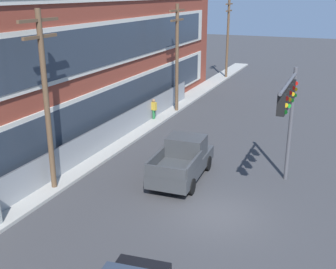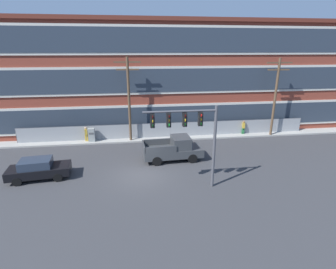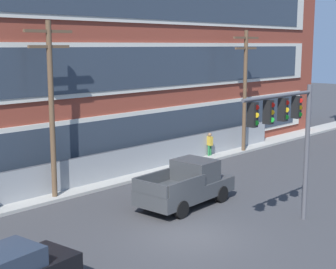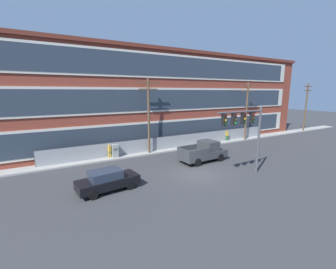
{
  "view_description": "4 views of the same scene",
  "coord_description": "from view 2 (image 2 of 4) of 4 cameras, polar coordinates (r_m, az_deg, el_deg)",
  "views": [
    {
      "loc": [
        -15.85,
        -4.36,
        9.21
      ],
      "look_at": [
        -1.08,
        1.87,
        3.78
      ],
      "focal_mm": 45.0,
      "sensor_mm": 36.0,
      "label": 1
    },
    {
      "loc": [
        -0.35,
        -18.2,
        9.34
      ],
      "look_at": [
        2.66,
        4.03,
        1.92
      ],
      "focal_mm": 28.0,
      "sensor_mm": 36.0,
      "label": 2
    },
    {
      "loc": [
        -14.59,
        -12.53,
        7.45
      ],
      "look_at": [
        0.76,
        1.9,
        3.77
      ],
      "focal_mm": 55.0,
      "sensor_mm": 36.0,
      "label": 3
    },
    {
      "loc": [
        -11.33,
        -14.88,
        7.09
      ],
      "look_at": [
        -1.33,
        2.66,
        3.24
      ],
      "focal_mm": 24.0,
      "sensor_mm": 36.0,
      "label": 4
    }
  ],
  "objects": [
    {
      "name": "utility_pole_near_corner",
      "position": [
        26.67,
        -8.52,
        8.22
      ],
      "size": [
        2.59,
        0.26,
        8.57
      ],
      "color": "brown",
      "rests_on": "ground"
    },
    {
      "name": "sedan_black",
      "position": [
        21.89,
        -26.37,
        -6.71
      ],
      "size": [
        4.55,
        2.23,
        1.56
      ],
      "color": "black",
      "rests_on": "ground"
    },
    {
      "name": "sidewalk_building_side",
      "position": [
        28.22,
        -6.57,
        -0.99
      ],
      "size": [
        80.0,
        1.78,
        0.16
      ],
      "primitive_type": "cube",
      "color": "#9E9B93",
      "rests_on": "ground"
    },
    {
      "name": "pedestrian_near_cabinet",
      "position": [
        28.23,
        -17.39,
        0.2
      ],
      "size": [
        0.32,
        0.43,
        1.69
      ],
      "color": "#B7932D",
      "rests_on": "ground"
    },
    {
      "name": "utility_pole_midblock",
      "position": [
        30.38,
        22.37,
        8.18
      ],
      "size": [
        2.76,
        0.26,
        8.42
      ],
      "color": "brown",
      "rests_on": "ground"
    },
    {
      "name": "pedestrian_by_fence",
      "position": [
        30.44,
        16.1,
        1.61
      ],
      "size": [
        0.33,
        0.44,
        1.69
      ],
      "color": "#236B38",
      "rests_on": "ground"
    },
    {
      "name": "brick_mill_building",
      "position": [
        31.96,
        -6.59,
        12.47
      ],
      "size": [
        54.08,
        9.09,
        12.29
      ],
      "color": "brown",
      "rests_on": "ground"
    },
    {
      "name": "traffic_signal_mast",
      "position": [
        17.14,
        4.99,
        1.23
      ],
      "size": [
        4.88,
        0.43,
        5.83
      ],
      "color": "#4C4C51",
      "rests_on": "ground"
    },
    {
      "name": "electrical_cabinet",
      "position": [
        28.06,
        -16.28,
        -0.23
      ],
      "size": [
        0.65,
        0.55,
        1.56
      ],
      "color": "#939993",
      "rests_on": "ground"
    },
    {
      "name": "ground_plane",
      "position": [
        20.46,
        -5.94,
        -8.98
      ],
      "size": [
        160.0,
        160.0,
        0.0
      ],
      "primitive_type": "plane",
      "color": "#38383A"
    },
    {
      "name": "pickup_truck_dark_grey",
      "position": [
        22.83,
        1.33,
        -3.22
      ],
      "size": [
        5.26,
        2.39,
        2.08
      ],
      "color": "#383A3D",
      "rests_on": "ground"
    },
    {
      "name": "chain_link_fence",
      "position": [
        28.36,
        -0.04,
        0.93
      ],
      "size": [
        30.93,
        0.06,
        1.72
      ],
      "color": "gray",
      "rests_on": "ground"
    }
  ]
}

